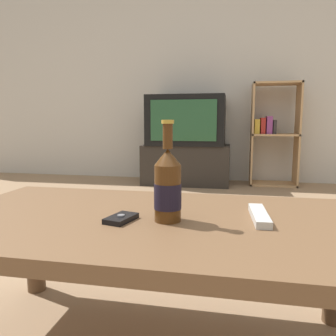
# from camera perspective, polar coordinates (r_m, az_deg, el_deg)

# --- Properties ---
(back_wall) EXTENTS (8.00, 0.05, 2.60)m
(back_wall) POSITION_cam_1_polar(r_m,az_deg,el_deg) (3.94, 8.34, 16.99)
(back_wall) COLOR beige
(back_wall) RESTS_ON ground_plane
(coffee_table) EXTENTS (1.24, 0.65, 0.42)m
(coffee_table) POSITION_cam_1_polar(r_m,az_deg,el_deg) (0.94, -2.27, -11.91)
(coffee_table) COLOR brown
(coffee_table) RESTS_ON ground_plane
(tv_stand) EXTENTS (0.94, 0.49, 0.43)m
(tv_stand) POSITION_cam_1_polar(r_m,az_deg,el_deg) (3.63, 3.23, 0.66)
(tv_stand) COLOR #28231E
(tv_stand) RESTS_ON ground_plane
(television) EXTENTS (0.82, 0.54, 0.53)m
(television) POSITION_cam_1_polar(r_m,az_deg,el_deg) (3.60, 3.28, 8.25)
(television) COLOR black
(television) RESTS_ON tv_stand
(bookshelf) EXTENTS (0.49, 0.30, 1.09)m
(bookshelf) POSITION_cam_1_polar(r_m,az_deg,el_deg) (3.70, 17.68, 5.89)
(bookshelf) COLOR tan
(bookshelf) RESTS_ON ground_plane
(beer_bottle) EXTENTS (0.07, 0.07, 0.27)m
(beer_bottle) POSITION_cam_1_polar(r_m,az_deg,el_deg) (0.86, -0.05, -3.18)
(beer_bottle) COLOR #47280F
(beer_bottle) RESTS_ON coffee_table
(cell_phone) EXTENTS (0.08, 0.11, 0.02)m
(cell_phone) POSITION_cam_1_polar(r_m,az_deg,el_deg) (0.89, -8.18, -8.68)
(cell_phone) COLOR black
(cell_phone) RESTS_ON coffee_table
(remote_control) EXTENTS (0.05, 0.19, 0.02)m
(remote_control) POSITION_cam_1_polar(r_m,az_deg,el_deg) (0.93, 15.62, -7.96)
(remote_control) COLOR beige
(remote_control) RESTS_ON coffee_table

